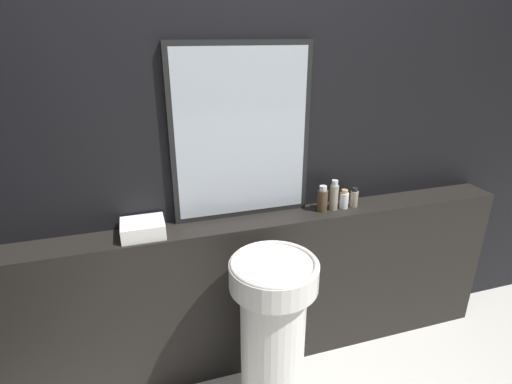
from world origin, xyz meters
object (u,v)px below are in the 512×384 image
towel_stack (143,228)px  body_wash_bottle (354,198)px  lotion_bottle (344,200)px  mirror (242,134)px  conditioner_bottle (334,196)px  pedestal_sink (272,333)px  shampoo_bottle (322,199)px

towel_stack → body_wash_bottle: body_wash_bottle is taller
lotion_bottle → body_wash_bottle: 0.06m
mirror → conditioner_bottle: size_ratio=5.15×
conditioner_bottle → lotion_bottle: conditioner_bottle is taller
pedestal_sink → mirror: bearing=92.1°
shampoo_bottle → lotion_bottle: bearing=-0.0°
conditioner_bottle → lotion_bottle: 0.07m
pedestal_sink → mirror: (-0.02, 0.44, 0.85)m
body_wash_bottle → lotion_bottle: bearing=180.0°
pedestal_sink → conditioner_bottle: 0.77m
pedestal_sink → conditioner_bottle: (0.47, 0.36, 0.50)m
towel_stack → body_wash_bottle: bearing=0.0°
lotion_bottle → body_wash_bottle: body_wash_bottle is taller
mirror → lotion_bottle: (0.55, -0.08, -0.38)m
shampoo_bottle → conditioner_bottle: bearing=-0.0°
mirror → conditioner_bottle: (0.48, -0.08, -0.35)m
towel_stack → mirror: bearing=8.9°
body_wash_bottle → shampoo_bottle: bearing=180.0°
pedestal_sink → towel_stack: towel_stack is taller
shampoo_bottle → conditioner_bottle: (0.07, -0.00, 0.01)m
mirror → body_wash_bottle: (0.61, -0.08, -0.38)m
pedestal_sink → towel_stack: 0.78m
mirror → body_wash_bottle: mirror is taller
towel_stack → lotion_bottle: 1.06m
pedestal_sink → shampoo_bottle: 0.73m
conditioner_bottle → body_wash_bottle: bearing=0.0°
shampoo_bottle → body_wash_bottle: 0.19m
mirror → towel_stack: bearing=-171.1°
pedestal_sink → towel_stack: (-0.53, 0.36, 0.46)m
shampoo_bottle → conditioner_bottle: conditioner_bottle is taller
conditioner_bottle → lotion_bottle: size_ratio=1.59×
mirror → lotion_bottle: 0.67m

